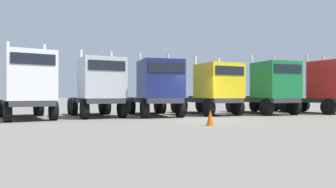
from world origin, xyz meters
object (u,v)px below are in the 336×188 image
semi_truck_red (324,87)px  semi_truck_white (28,85)px  semi_truck_navy (157,87)px  traffic_cone_mid (210,118)px  semi_truck_silver (99,87)px  semi_truck_green (270,87)px  semi_truck_yellow (213,88)px

semi_truck_red → semi_truck_white: bearing=-102.9°
semi_truck_white → semi_truck_navy: bearing=77.8°
traffic_cone_mid → semi_truck_navy: bearing=98.0°
semi_truck_silver → semi_truck_navy: 3.56m
semi_truck_green → semi_truck_red: bearing=84.3°
semi_truck_navy → semi_truck_yellow: (3.96, 0.26, -0.03)m
semi_truck_silver → semi_truck_red: 15.96m
semi_truck_yellow → semi_truck_green: bearing=74.9°
semi_truck_green → semi_truck_yellow: bearing=-99.9°
semi_truck_white → semi_truck_green: 15.44m
semi_truck_silver → traffic_cone_mid: semi_truck_silver is taller
semi_truck_yellow → semi_truck_green: semi_truck_green is taller
semi_truck_yellow → semi_truck_green: (4.06, -0.51, 0.08)m
semi_truck_white → traffic_cone_mid: semi_truck_white is taller
semi_truck_white → semi_truck_navy: semi_truck_white is taller
semi_truck_yellow → semi_truck_red: semi_truck_red is taller
semi_truck_white → semi_truck_silver: bearing=86.0°
semi_truck_green → traffic_cone_mid: semi_truck_green is taller
semi_truck_navy → traffic_cone_mid: bearing=6.8°
semi_truck_white → traffic_cone_mid: bearing=39.7°
semi_truck_white → traffic_cone_mid: (8.28, -5.75, -1.54)m
semi_truck_silver → semi_truck_red: (15.94, -0.83, 0.08)m
semi_truck_yellow → semi_truck_silver: bearing=-98.7°
semi_truck_yellow → semi_truck_red: bearing=77.1°
semi_truck_green → semi_truck_red: (4.37, -0.23, 0.05)m
semi_truck_white → semi_truck_red: semi_truck_red is taller
semi_truck_white → semi_truck_navy: (7.42, 0.43, -0.06)m
semi_truck_navy → semi_truck_green: semi_truck_green is taller
semi_truck_white → traffic_cone_mid: 10.20m
semi_truck_silver → traffic_cone_mid: bearing=24.0°
semi_truck_white → semi_truck_green: size_ratio=1.15×
semi_truck_white → semi_truck_green: semi_truck_white is taller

